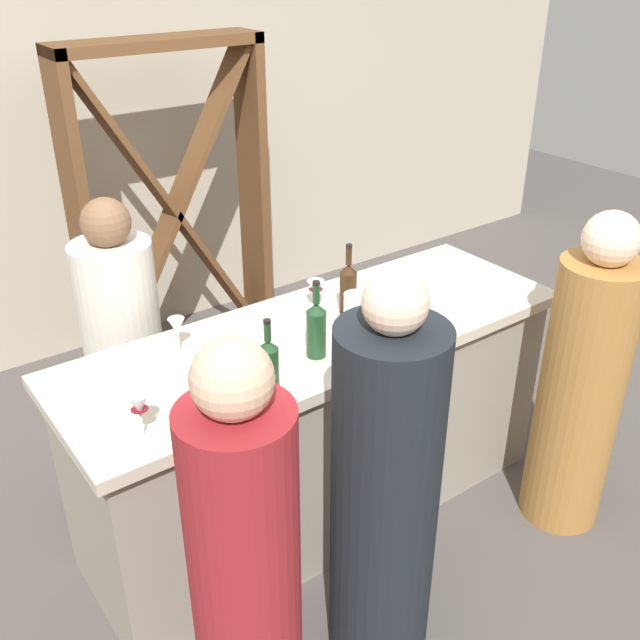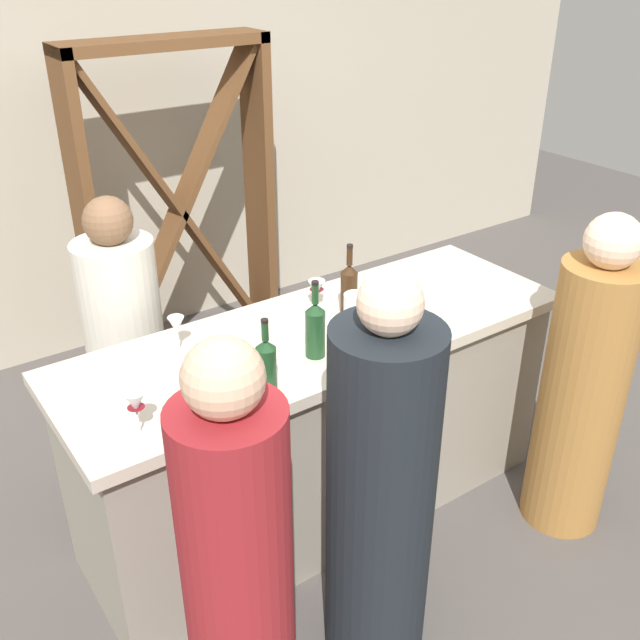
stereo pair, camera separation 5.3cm
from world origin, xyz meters
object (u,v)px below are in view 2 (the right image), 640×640
Objects in this scene: wine_rack at (179,212)px; wine_bottle_second_left_olive_green at (315,328)px; wine_glass_near_right at (177,326)px; wine_glass_near_left at (136,405)px; person_right_guest at (239,585)px; person_center_guest at (583,391)px; person_server_behind at (128,361)px; water_pitcher at (356,313)px; person_left_guest at (380,498)px; wine_bottle_leftmost_olive_green at (266,363)px; wine_glass_near_center at (317,289)px; wine_bottle_center_amber_brown at (349,287)px.

wine_rack is 1.83m from wine_bottle_second_left_olive_green.
wine_glass_near_left is at bearing -128.79° from wine_glass_near_right.
person_right_guest is (0.05, -0.54, -0.35)m from wine_glass_near_left.
wine_rack reaches higher than person_center_guest.
water_pitcher is at bearing 56.78° from person_server_behind.
wine_rack is 2.42m from person_left_guest.
person_left_guest is (-0.38, -0.64, -0.32)m from water_pitcher.
water_pitcher is at bearing 16.85° from wine_bottle_leftmost_olive_green.
person_server_behind is at bearing 94.92° from wine_glass_near_right.
wine_glass_near_left is 0.98× the size of water_pitcher.
person_right_guest is 1.50m from person_server_behind.
person_server_behind is (-0.70, 0.52, -0.38)m from wine_glass_near_center.
wine_bottle_second_left_olive_green is 0.54m from wine_glass_near_right.
person_left_guest reaches higher than water_pitcher.
person_server_behind reaches higher than wine_glass_near_center.
wine_glass_near_left is 1.09× the size of wine_glass_near_right.
wine_glass_near_right is 0.10× the size of person_left_guest.
wine_rack reaches higher than person_right_guest.
person_left_guest is 1.46m from person_server_behind.
person_left_guest is at bearing -120.54° from water_pitcher.
water_pitcher is at bearing -9.22° from person_left_guest.
wine_bottle_center_amber_brown is at bearing 62.95° from water_pitcher.
wine_rack reaches higher than wine_bottle_second_left_olive_green.
person_server_behind reaches higher than wine_bottle_second_left_olive_green.
person_left_guest is (-0.40, -2.38, -0.25)m from wine_rack.
person_left_guest is (-0.37, -0.90, -0.33)m from wine_glass_near_center.
wine_bottle_second_left_olive_green is at bearing 6.37° from wine_glass_near_left.
person_server_behind is at bearing 101.39° from wine_bottle_leftmost_olive_green.
wine_rack reaches higher than wine_glass_near_left.
person_right_guest is (-0.96, -0.70, -0.32)m from water_pitcher.
person_center_guest is 2.03m from person_server_behind.
wine_rack is 1.47m from wine_glass_near_center.
wine_bottle_leftmost_olive_green is at bearing -0.85° from wine_glass_near_left.
person_left_guest reaches higher than wine_glass_near_right.
person_left_guest is at bearing -37.70° from wine_glass_near_left.
water_pitcher is 1.04m from person_center_guest.
person_server_behind reaches higher than wine_glass_near_left.
wine_glass_near_center is 0.88× the size of wine_glass_near_right.
person_center_guest is at bearing -13.85° from wine_glass_near_left.
wine_glass_near_center is 0.09× the size of person_server_behind.
wine_glass_near_left is 1.02m from water_pitcher.
wine_bottle_center_amber_brown is 0.22× the size of person_server_behind.
wine_glass_near_right is 0.90× the size of water_pitcher.
wine_rack is 1.25× the size of person_right_guest.
wine_glass_near_center is 1.39m from person_right_guest.
wine_bottle_center_amber_brown is (0.60, 0.31, 0.01)m from wine_bottle_leftmost_olive_green.
wine_bottle_center_amber_brown is at bearing 15.46° from wine_glass_near_left.
wine_bottle_leftmost_olive_green reaches higher than wine_glass_near_center.
person_right_guest is at bearing -129.03° from wine_bottle_leftmost_olive_green.
wine_bottle_leftmost_olive_green is at bearing -54.82° from person_right_guest.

